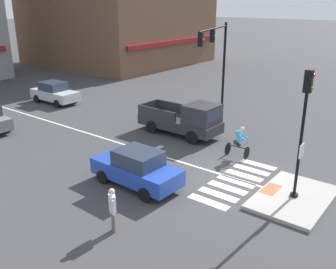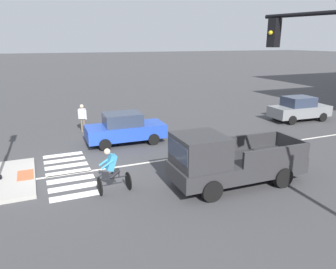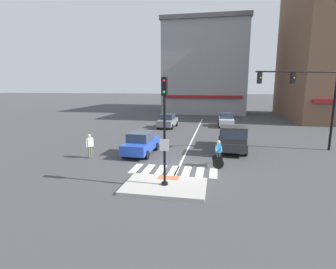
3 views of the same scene
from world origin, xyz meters
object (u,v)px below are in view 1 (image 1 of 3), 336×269
(traffic_light_mast, at_px, (217,51))
(pickup_truck_charcoal_eastbound_mid, at_px, (186,120))
(signal_pole, at_px, (303,124))
(car_silver_eastbound_distant, at_px, (54,93))
(car_blue_westbound_near, at_px, (137,168))
(cyclist, at_px, (239,141))
(pedestrian_at_curb_left, at_px, (112,207))

(traffic_light_mast, bearing_deg, pickup_truck_charcoal_eastbound_mid, -166.84)
(signal_pole, relative_size, car_silver_eastbound_distant, 1.24)
(signal_pole, xyz_separation_m, car_blue_westbound_near, (-2.98, 5.88, -2.42))
(signal_pole, relative_size, traffic_light_mast, 0.83)
(cyclist, relative_size, pedestrian_at_curb_left, 1.01)
(car_blue_westbound_near, bearing_deg, traffic_light_mast, 15.48)
(car_silver_eastbound_distant, xyz_separation_m, car_blue_westbound_near, (-6.44, -14.60, 0.00))
(signal_pole, relative_size, pedestrian_at_curb_left, 3.07)
(traffic_light_mast, xyz_separation_m, cyclist, (-6.45, -5.31, -3.49))
(traffic_light_mast, bearing_deg, signal_pole, -134.36)
(signal_pole, bearing_deg, car_silver_eastbound_distant, 80.39)
(cyclist, bearing_deg, car_blue_westbound_near, 160.10)
(signal_pole, distance_m, car_blue_westbound_near, 7.02)
(car_silver_eastbound_distant, xyz_separation_m, cyclist, (-0.93, -16.59, 0.06))
(cyclist, bearing_deg, traffic_light_mast, 39.45)
(traffic_light_mast, height_order, pedestrian_at_curb_left, traffic_light_mast)
(pickup_truck_charcoal_eastbound_mid, bearing_deg, car_silver_eastbound_distant, 90.50)
(traffic_light_mast, distance_m, pickup_truck_charcoal_eastbound_mid, 6.51)
(cyclist, bearing_deg, signal_pole, -123.16)
(signal_pole, height_order, pedestrian_at_curb_left, signal_pole)
(car_blue_westbound_near, bearing_deg, pedestrian_at_curb_left, -151.06)
(pedestrian_at_curb_left, bearing_deg, car_silver_eastbound_distant, 59.66)
(signal_pole, distance_m, car_silver_eastbound_distant, 20.91)
(traffic_light_mast, distance_m, cyclist, 9.06)
(signal_pole, xyz_separation_m, pickup_truck_charcoal_eastbound_mid, (3.58, 7.93, -2.25))
(signal_pole, xyz_separation_m, car_silver_eastbound_distant, (3.47, 20.48, -2.42))
(pickup_truck_charcoal_eastbound_mid, xyz_separation_m, pedestrian_at_curb_left, (-9.66, -3.77, 0.00))
(car_silver_eastbound_distant, bearing_deg, traffic_light_mast, -63.92)
(car_blue_westbound_near, bearing_deg, pickup_truck_charcoal_eastbound_mid, 17.36)
(cyclist, bearing_deg, pickup_truck_charcoal_eastbound_mid, 75.57)
(car_silver_eastbound_distant, height_order, car_blue_westbound_near, same)
(signal_pole, height_order, traffic_light_mast, traffic_light_mast)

